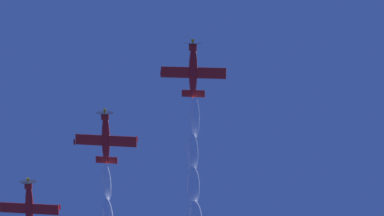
{
  "coord_description": "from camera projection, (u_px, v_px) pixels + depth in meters",
  "views": [
    {
      "loc": [
        4.52,
        18.68,
        1.53
      ],
      "look_at": [
        -8.68,
        -5.74,
        90.92
      ],
      "focal_mm": 57.53,
      "sensor_mm": 36.0,
      "label": 1
    }
  ],
  "objects": [
    {
      "name": "airplane_right_wingman",
      "position": [
        29.0,
        205.0,
        100.91
      ],
      "size": [
        9.52,
        8.79,
        3.64
      ],
      "color": "red"
    },
    {
      "name": "airplane_left_wingman",
      "position": [
        106.0,
        137.0,
        97.55
      ],
      "size": [
        9.48,
        8.75,
        3.4
      ],
      "color": "red"
    },
    {
      "name": "airplane_lead",
      "position": [
        193.0,
        69.0,
        93.74
      ],
      "size": [
        9.49,
        8.77,
        3.42
      ],
      "color": "red"
    }
  ]
}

